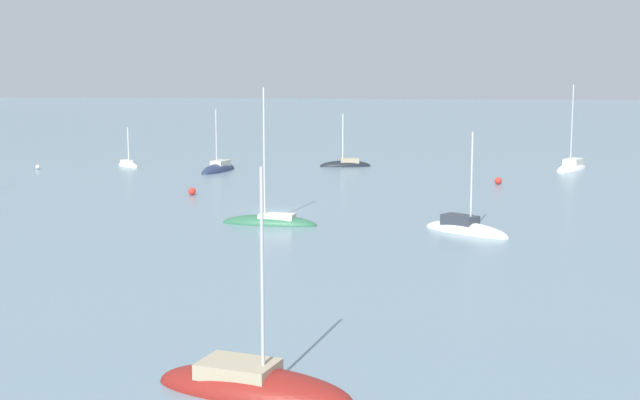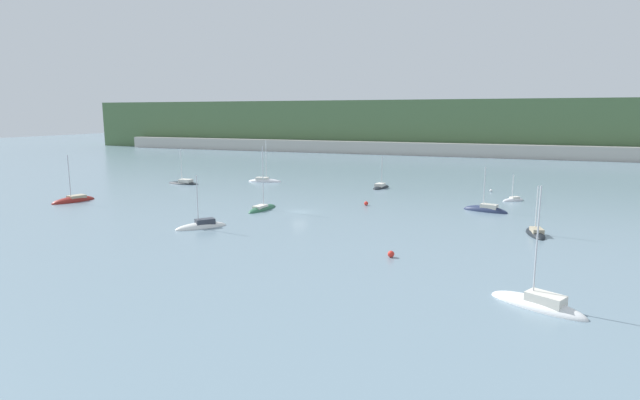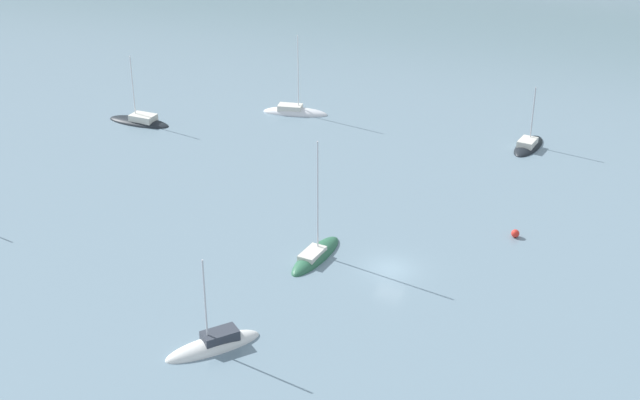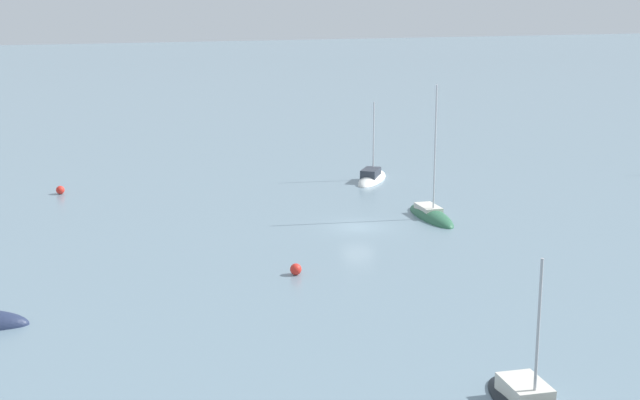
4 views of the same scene
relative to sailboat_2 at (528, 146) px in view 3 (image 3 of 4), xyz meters
The scene contains 7 objects.
ground_plane 33.08m from the sailboat_2, 100.57° to the right, with size 600.00×600.00×0.00m, color slate.
sailboat_2 is the anchor object (origin of this frame).
sailboat_4 47.26m from the sailboat_2, 167.07° to the right, with size 8.51×3.09×9.00m.
sailboat_5 29.58m from the sailboat_2, behind, with size 8.68×4.04×10.99m.
sailboat_8 35.55m from the sailboat_2, 111.42° to the right, with size 2.96×8.16×11.93m.
sailboat_9 51.05m from the sailboat_2, 106.88° to the right, with size 6.50×7.34×8.68m.
mooring_buoy_2 22.64m from the sailboat_2, 82.51° to the right, with size 0.78×0.78×0.78m.
Camera 3 is at (20.15, -65.04, 40.18)m, focal length 50.00 mm.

